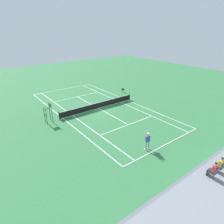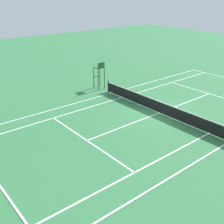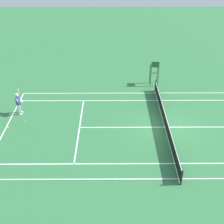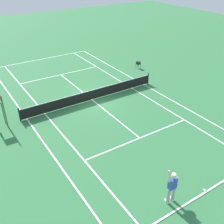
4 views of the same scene
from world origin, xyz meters
The scene contains 5 objects.
ground_plane centered at (0.00, 0.00, 0.00)m, with size 80.00×80.00×0.00m, color #337542.
court centered at (0.00, 0.00, 0.01)m, with size 11.08×23.88×0.03m.
net centered at (0.00, 0.00, 0.52)m, with size 11.98×0.10×1.07m.
tennis_ball centered at (0.90, 10.70, 0.03)m, with size 0.07×0.07×0.07m, color #D1E533.
umpire_chair centered at (7.20, 0.00, 1.56)m, with size 0.77×0.77×2.44m.
Camera 2 is at (-12.19, 14.48, 8.32)m, focal length 44.80 mm.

